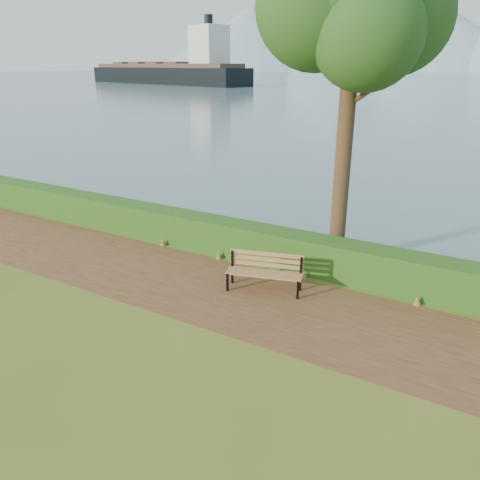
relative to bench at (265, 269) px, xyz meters
The scene contains 5 objects.
ground 1.48m from the bench, 134.74° to the right, with size 140.00×140.00×0.00m, color #52621C.
path 1.30m from the bench, 145.03° to the right, with size 40.00×3.40×0.01m, color #552A1D.
hedge 1.89m from the bench, 120.82° to the left, with size 32.00×0.85×1.00m, color #1C4714.
bench is the anchor object (origin of this frame).
cargo_ship 132.76m from the bench, 129.42° to the left, with size 62.46×24.75×18.81m.
Camera 1 is at (5.83, -8.60, 5.38)m, focal length 35.00 mm.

